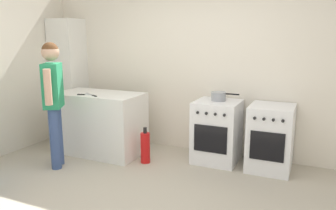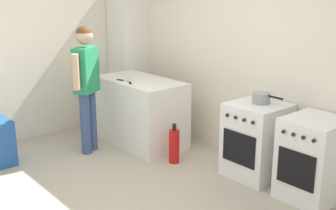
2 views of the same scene
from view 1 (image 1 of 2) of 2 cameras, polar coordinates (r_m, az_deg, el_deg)
The scene contains 11 objects.
ground_plane at distance 3.52m, azimuth -5.08°, elevation -17.20°, with size 8.00×8.00×0.00m, color #ADA38E.
back_wall at distance 4.88m, azimuth 6.08°, elevation 6.93°, with size 6.00×0.10×2.60m, color silver.
counter_unit at distance 4.99m, azimuth -11.89°, elevation -3.07°, with size 1.30×0.70×0.90m, color silver.
oven_left at distance 4.59m, azimuth 8.51°, elevation -4.54°, with size 0.59×0.62×0.85m.
oven_right at distance 4.46m, azimuth 17.42°, elevation -5.45°, with size 0.54×0.62×0.85m.
pot at distance 4.52m, azimuth 8.82°, elevation 1.51°, with size 0.38×0.20×0.12m.
knife_paring at distance 4.78m, azimuth -14.55°, elevation 1.76°, with size 0.21×0.08×0.01m.
knife_bread at distance 4.74m, azimuth -13.19°, elevation 1.73°, with size 0.32×0.20×0.01m.
person at distance 4.47m, azimuth -19.36°, elevation 1.80°, with size 0.34×0.50×1.64m.
fire_extinguisher at distance 4.54m, azimuth -3.98°, elevation -7.38°, with size 0.13×0.13×0.50m.
larder_cabinet at distance 5.85m, azimuth -16.86°, elevation 4.30°, with size 0.48×0.44×2.00m, color silver.
Camera 1 is at (1.55, -2.67, 1.69)m, focal length 35.00 mm.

